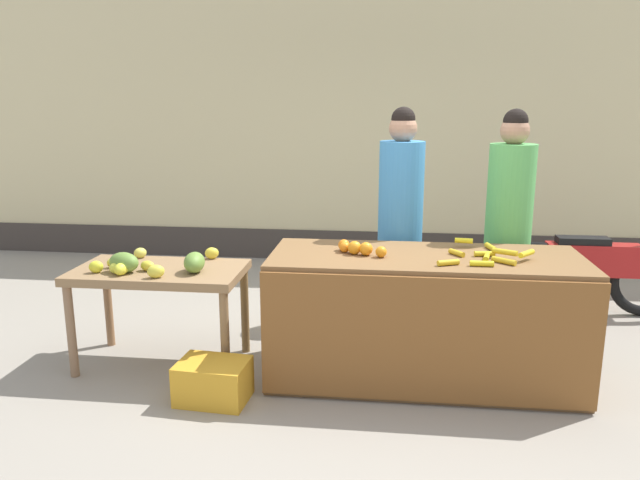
% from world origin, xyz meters
% --- Properties ---
extents(ground_plane, '(24.00, 24.00, 0.00)m').
position_xyz_m(ground_plane, '(0.00, 0.00, 0.00)').
color(ground_plane, gray).
extents(market_wall_back, '(9.83, 0.23, 3.06)m').
position_xyz_m(market_wall_back, '(0.00, 3.17, 1.50)').
color(market_wall_back, beige).
rests_on(market_wall_back, ground).
extents(fruit_stall_counter, '(2.06, 0.83, 0.87)m').
position_xyz_m(fruit_stall_counter, '(0.34, -0.01, 0.43)').
color(fruit_stall_counter, brown).
rests_on(fruit_stall_counter, ground).
extents(side_table_wooden, '(1.18, 0.65, 0.72)m').
position_xyz_m(side_table_wooden, '(-1.51, 0.00, 0.63)').
color(side_table_wooden, olive).
rests_on(side_table_wooden, ground).
extents(banana_bunch_pile, '(0.64, 0.57, 0.07)m').
position_xyz_m(banana_bunch_pile, '(0.72, -0.04, 0.90)').
color(banana_bunch_pile, yellow).
rests_on(banana_bunch_pile, fruit_stall_counter).
extents(orange_pile, '(0.33, 0.23, 0.09)m').
position_xyz_m(orange_pile, '(-0.11, -0.02, 0.91)').
color(orange_pile, orange).
rests_on(orange_pile, fruit_stall_counter).
extents(mango_papaya_pile, '(0.81, 0.63, 0.14)m').
position_xyz_m(mango_papaya_pile, '(-1.54, -0.08, 0.78)').
color(mango_papaya_pile, yellow).
rests_on(mango_papaya_pile, side_table_wooden).
extents(vendor_woman_blue_shirt, '(0.34, 0.34, 1.83)m').
position_xyz_m(vendor_woman_blue_shirt, '(0.18, 0.65, 0.92)').
color(vendor_woman_blue_shirt, '#33333D').
rests_on(vendor_woman_blue_shirt, ground).
extents(vendor_woman_green_shirt, '(0.34, 0.34, 1.81)m').
position_xyz_m(vendor_woman_green_shirt, '(0.98, 0.64, 0.92)').
color(vendor_woman_green_shirt, '#33333D').
rests_on(vendor_woman_green_shirt, ground).
extents(parked_motorcycle, '(1.60, 0.18, 0.88)m').
position_xyz_m(parked_motorcycle, '(1.88, 1.45, 0.40)').
color(parked_motorcycle, black).
rests_on(parked_motorcycle, ground).
extents(produce_crate, '(0.47, 0.36, 0.26)m').
position_xyz_m(produce_crate, '(-0.99, -0.50, 0.13)').
color(produce_crate, gold).
rests_on(produce_crate, ground).
extents(produce_sack, '(0.46, 0.44, 0.60)m').
position_xyz_m(produce_sack, '(-0.67, 0.81, 0.30)').
color(produce_sack, tan).
rests_on(produce_sack, ground).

